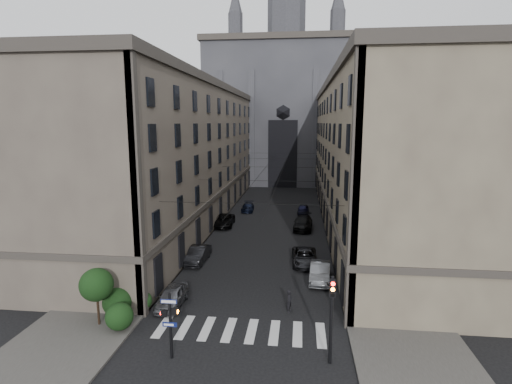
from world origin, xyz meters
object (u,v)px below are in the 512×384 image
(pedestrian_signal_left, at_px, (170,321))
(car_right_midfar, at_px, (303,223))
(gothic_tower, at_px, (285,104))
(car_left_midnear, at_px, (198,255))
(car_left_midfar, at_px, (224,221))
(car_right_far, at_px, (303,209))
(car_right_near, at_px, (320,272))
(car_right_midnear, at_px, (305,257))
(pedestrian, at_px, (289,301))
(car_left_near, at_px, (172,296))
(traffic_light_right, at_px, (332,310))
(car_left_far, at_px, (248,207))

(pedestrian_signal_left, relative_size, car_right_midfar, 0.71)
(gothic_tower, relative_size, pedestrian_signal_left, 14.50)
(car_left_midnear, distance_m, car_left_midfar, 13.84)
(pedestrian_signal_left, height_order, car_right_far, pedestrian_signal_left)
(pedestrian_signal_left, bearing_deg, car_left_midfar, 95.16)
(car_right_near, relative_size, car_right_far, 1.20)
(car_left_midfar, bearing_deg, car_right_midnear, -54.10)
(gothic_tower, relative_size, car_left_midfar, 10.58)
(pedestrian_signal_left, bearing_deg, pedestrian, 44.41)
(pedestrian_signal_left, xyz_separation_m, car_left_midnear, (-2.56, 15.92, -1.55))
(car_left_near, xyz_separation_m, car_right_near, (11.17, 6.05, 0.06))
(pedestrian_signal_left, height_order, car_left_midfar, pedestrian_signal_left)
(car_right_midfar, xyz_separation_m, pedestrian, (-1.08, -22.93, 0.02))
(traffic_light_right, xyz_separation_m, car_left_midnear, (-11.68, 15.50, -2.52))
(car_right_far, relative_size, pedestrian, 2.38)
(gothic_tower, distance_m, car_left_far, 38.67)
(gothic_tower, bearing_deg, pedestrian, -87.33)
(gothic_tower, height_order, car_left_midnear, gothic_tower)
(pedestrian_signal_left, height_order, pedestrian, pedestrian_signal_left)
(gothic_tower, xyz_separation_m, pedestrian_signal_left, (-3.51, -73.46, -15.48))
(traffic_light_right, bearing_deg, car_right_midnear, 94.61)
(traffic_light_right, height_order, car_right_midfar, traffic_light_right)
(gothic_tower, relative_size, car_right_midfar, 10.28)
(car_left_midfar, relative_size, car_right_far, 1.38)
(car_left_midfar, distance_m, car_right_midnear, 16.92)
(car_left_far, bearing_deg, pedestrian, -80.13)
(car_right_far, distance_m, pedestrian, 31.87)
(pedestrian_signal_left, distance_m, pedestrian, 9.41)
(car_left_far, xyz_separation_m, car_right_midnear, (8.52, -22.56, 0.09))
(car_left_midnear, bearing_deg, pedestrian, -44.12)
(car_right_far, bearing_deg, car_left_midnear, -111.76)
(traffic_light_right, relative_size, car_right_midfar, 0.92)
(car_left_midfar, bearing_deg, car_right_far, 36.94)
(car_right_far, bearing_deg, pedestrian_signal_left, -98.48)
(car_right_near, xyz_separation_m, car_right_midnear, (-1.28, 3.95, -0.07))
(gothic_tower, distance_m, car_right_midfar, 47.38)
(car_left_midfar, bearing_deg, gothic_tower, 79.44)
(pedestrian, bearing_deg, car_right_near, -2.31)
(car_left_midfar, relative_size, car_right_midnear, 1.06)
(car_left_near, distance_m, car_left_far, 32.59)
(car_left_far, xyz_separation_m, car_right_far, (8.45, -0.71, 0.04))
(car_right_midnear, bearing_deg, car_left_near, -137.20)
(car_left_near, height_order, pedestrian, pedestrian)
(car_left_midnear, distance_m, car_right_midnear, 10.40)
(traffic_light_right, distance_m, pedestrian, 7.01)
(car_left_midnear, relative_size, car_right_midnear, 0.90)
(car_right_midfar, relative_size, pedestrian, 3.37)
(car_right_midnear, distance_m, car_right_midfar, 12.93)
(car_left_near, relative_size, pedestrian, 2.54)
(car_left_near, relative_size, car_left_midnear, 0.91)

